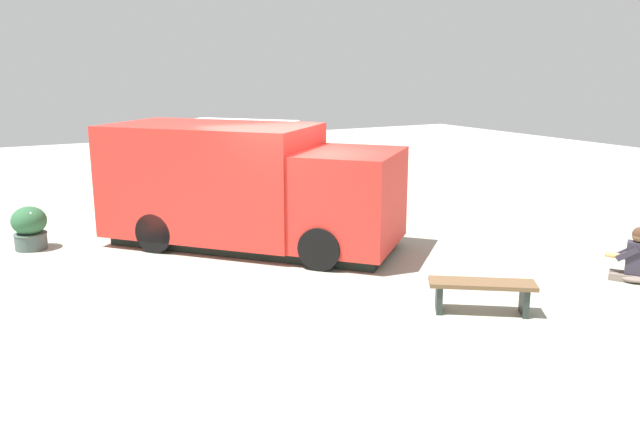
{
  "coord_description": "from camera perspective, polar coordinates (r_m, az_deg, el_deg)",
  "views": [
    {
      "loc": [
        4.86,
        10.14,
        3.38
      ],
      "look_at": [
        -0.65,
        0.11,
        0.71
      ],
      "focal_mm": 35.51,
      "sensor_mm": 36.0,
      "label": 1
    }
  ],
  "objects": [
    {
      "name": "planter_flowering_far",
      "position": [
        16.55,
        -3.78,
        2.71
      ],
      "size": [
        0.65,
        0.65,
        0.77
      ],
      "color": "gray",
      "rests_on": "ground_plane"
    },
    {
      "name": "person_customer",
      "position": [
        11.35,
        26.47,
        -3.75
      ],
      "size": [
        0.67,
        0.75,
        0.9
      ],
      "color": "#77675E",
      "rests_on": "ground_plane"
    },
    {
      "name": "food_truck",
      "position": [
        12.13,
        -6.63,
        2.27
      ],
      "size": [
        5.33,
        5.57,
        2.31
      ],
      "color": "red",
      "rests_on": "ground_plane"
    },
    {
      "name": "ground_plane",
      "position": [
        11.74,
        -3.03,
        -3.63
      ],
      "size": [
        40.0,
        40.0,
        0.0
      ],
      "primitive_type": "plane",
      "color": "#AAAF9A"
    },
    {
      "name": "plaza_bench",
      "position": [
        9.16,
        14.38,
        -6.66
      ],
      "size": [
        1.43,
        1.17,
        0.46
      ],
      "color": "brown",
      "rests_on": "ground_plane"
    },
    {
      "name": "planter_flowering_near",
      "position": [
        13.11,
        -24.7,
        -1.15
      ],
      "size": [
        0.64,
        0.64,
        0.82
      ],
      "color": "#485955",
      "rests_on": "ground_plane"
    }
  ]
}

